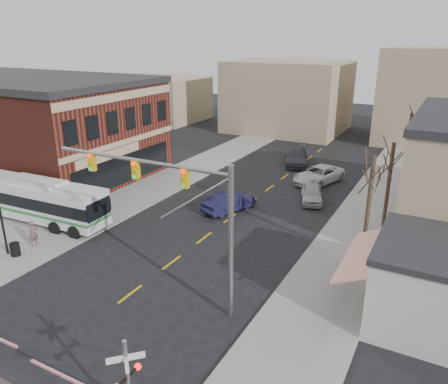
# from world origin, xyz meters

# --- Properties ---
(ground) EXTENTS (160.00, 160.00, 0.00)m
(ground) POSITION_xyz_m (0.00, 0.00, 0.00)
(ground) COLOR black
(ground) RESTS_ON ground
(sidewalk_west) EXTENTS (5.00, 60.00, 0.12)m
(sidewalk_west) POSITION_xyz_m (-9.50, 20.00, 0.06)
(sidewalk_west) COLOR gray
(sidewalk_west) RESTS_ON ground
(sidewalk_east) EXTENTS (5.00, 60.00, 0.12)m
(sidewalk_east) POSITION_xyz_m (9.50, 20.00, 0.06)
(sidewalk_east) COLOR gray
(sidewalk_east) RESTS_ON ground
(brick_building) EXTENTS (30.40, 15.40, 9.60)m
(brick_building) POSITION_xyz_m (-26.98, 16.00, 4.81)
(brick_building) COLOR maroon
(brick_building) RESTS_ON ground
(tree_east_a) EXTENTS (0.28, 0.28, 6.75)m
(tree_east_a) POSITION_xyz_m (10.50, 12.00, 3.50)
(tree_east_a) COLOR #382B21
(tree_east_a) RESTS_ON sidewalk_east
(tree_east_b) EXTENTS (0.28, 0.28, 6.30)m
(tree_east_b) POSITION_xyz_m (10.80, 18.00, 3.27)
(tree_east_b) COLOR #382B21
(tree_east_b) RESTS_ON sidewalk_east
(tree_east_c) EXTENTS (0.28, 0.28, 7.20)m
(tree_east_c) POSITION_xyz_m (11.00, 26.00, 3.72)
(tree_east_c) COLOR #382B21
(tree_east_c) RESTS_ON sidewalk_east
(transit_bus) EXTENTS (12.22, 3.25, 3.12)m
(transit_bus) POSITION_xyz_m (-12.75, 6.63, 1.76)
(transit_bus) COLOR silver
(transit_bus) RESTS_ON ground
(traffic_signal_mast) EXTENTS (10.75, 0.30, 8.00)m
(traffic_signal_mast) POSITION_xyz_m (2.85, 2.90, 5.78)
(traffic_signal_mast) COLOR gray
(traffic_signal_mast) RESTS_ON ground
(trash_bin) EXTENTS (0.60, 0.60, 0.86)m
(trash_bin) POSITION_xyz_m (-9.26, 1.90, 0.55)
(trash_bin) COLOR black
(trash_bin) RESTS_ON sidewalk_west
(car_a) EXTENTS (3.03, 4.53, 1.43)m
(car_a) POSITION_xyz_m (4.48, 20.52, 0.72)
(car_a) COLOR #ADAEB2
(car_a) RESTS_ON ground
(car_b) EXTENTS (3.14, 4.96, 1.54)m
(car_b) POSITION_xyz_m (-0.79, 15.32, 0.77)
(car_b) COLOR #171638
(car_b) RESTS_ON ground
(car_c) EXTENTS (4.31, 6.35, 1.62)m
(car_c) POSITION_xyz_m (3.54, 25.72, 0.81)
(car_c) COLOR silver
(car_c) RESTS_ON ground
(car_d) EXTENTS (4.06, 6.23, 1.68)m
(car_d) POSITION_xyz_m (-0.54, 30.92, 0.84)
(car_d) COLOR #3B3C40
(car_d) RESTS_ON ground
(pedestrian_near) EXTENTS (0.50, 0.69, 1.77)m
(pedestrian_near) POSITION_xyz_m (-9.36, 3.46, 1.01)
(pedestrian_near) COLOR #62514F
(pedestrian_near) RESTS_ON sidewalk_west
(pedestrian_far) EXTENTS (0.92, 0.91, 1.50)m
(pedestrian_far) POSITION_xyz_m (-11.50, 7.02, 0.87)
(pedestrian_far) COLOR #2D394F
(pedestrian_far) RESTS_ON sidewalk_west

